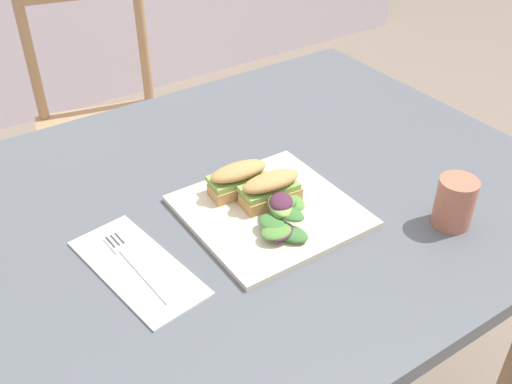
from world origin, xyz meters
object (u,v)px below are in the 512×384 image
plate_lunch (269,211)px  sandwich_half_back (238,178)px  fork_on_napkin (133,261)px  cup_extra_side (455,202)px  chair_wooden_far (105,129)px  sandwich_half_front (271,188)px  dining_table (206,264)px

plate_lunch → sandwich_half_back: size_ratio=2.48×
sandwich_half_back → fork_on_napkin: sandwich_half_back is taller
cup_extra_side → chair_wooden_far: bearing=99.8°
cup_extra_side → sandwich_half_front: bearing=137.4°
dining_table → sandwich_half_front: sandwich_half_front is taller
sandwich_half_front → fork_on_napkin: 0.26m
sandwich_half_front → plate_lunch: bearing=-131.3°
dining_table → cup_extra_side: (0.33, -0.26, 0.17)m
plate_lunch → dining_table: bearing=143.3°
plate_lunch → cup_extra_side: cup_extra_side is taller
fork_on_napkin → cup_extra_side: (0.48, -0.20, 0.04)m
sandwich_half_back → cup_extra_side: 0.36m
chair_wooden_far → sandwich_half_back: bearing=-93.7°
sandwich_half_front → fork_on_napkin: bearing=-179.5°
dining_table → sandwich_half_back: (0.08, 0.00, 0.16)m
dining_table → chair_wooden_far: size_ratio=1.50×
sandwich_half_back → cup_extra_side: bearing=-46.0°
dining_table → fork_on_napkin: bearing=-159.7°
plate_lunch → chair_wooden_far: bearing=87.6°
dining_table → fork_on_napkin: 0.21m
plate_lunch → sandwich_half_back: bearing=103.6°
plate_lunch → fork_on_napkin: bearing=177.3°
sandwich_half_front → chair_wooden_far: bearing=88.3°
plate_lunch → sandwich_half_front: bearing=48.7°
dining_table → cup_extra_side: cup_extra_side is taller
chair_wooden_far → plate_lunch: size_ratio=3.22×
plate_lunch → cup_extra_side: (0.23, -0.19, 0.04)m
chair_wooden_far → fork_on_napkin: (-0.29, -0.93, 0.30)m
sandwich_half_front → cup_extra_side: cup_extra_side is taller
dining_table → chair_wooden_far: 0.90m
dining_table → cup_extra_side: bearing=-38.5°
sandwich_half_back → fork_on_napkin: (-0.23, -0.06, -0.03)m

